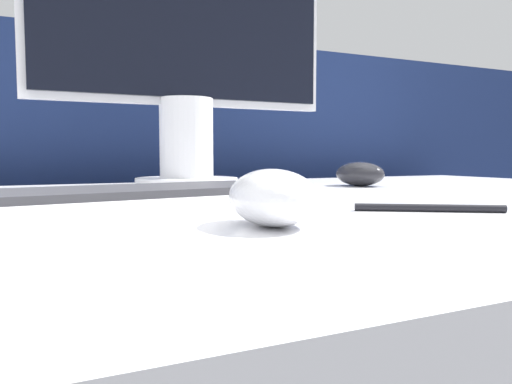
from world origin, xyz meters
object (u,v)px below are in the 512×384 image
(monitor, at_px, (185,22))
(computer_mouse_far, at_px, (360,174))
(computer_mouse_near, at_px, (272,197))
(keyboard, at_px, (117,200))

(monitor, bearing_deg, computer_mouse_far, -9.14)
(computer_mouse_near, height_order, computer_mouse_far, computer_mouse_near)
(monitor, height_order, computer_mouse_far, monitor)
(keyboard, bearing_deg, monitor, 50.73)
(keyboard, distance_m, monitor, 0.41)
(computer_mouse_near, height_order, keyboard, computer_mouse_near)
(computer_mouse_far, bearing_deg, monitor, 157.99)
(computer_mouse_near, distance_m, monitor, 0.52)
(computer_mouse_near, xyz_separation_m, computer_mouse_far, (0.39, 0.39, -0.00))
(computer_mouse_near, relative_size, keyboard, 0.27)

